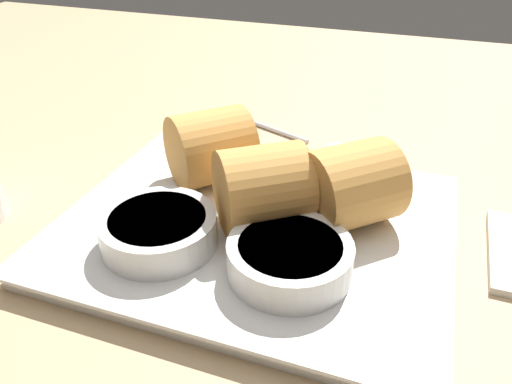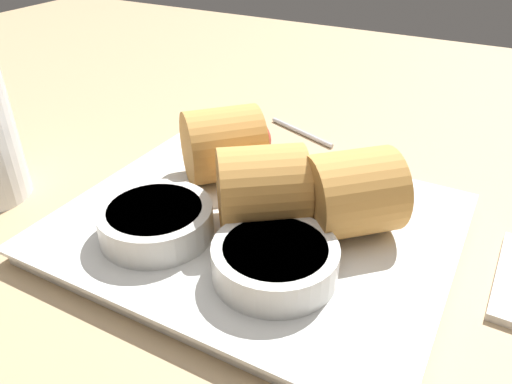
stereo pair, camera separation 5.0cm
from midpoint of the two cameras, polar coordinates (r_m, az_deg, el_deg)
name	(u,v)px [view 2 (the right image)]	position (r cm, az deg, el deg)	size (l,w,h in cm)	color
table_surface	(265,268)	(38.34, 4.81, -8.84)	(180.00, 140.00, 2.00)	tan
serving_plate	(256,227)	(39.43, 3.64, -4.22)	(29.63, 24.54, 1.50)	silver
roll_front_left	(228,144)	(43.32, 0.13, 5.45)	(9.05, 9.05, 6.38)	#D19347
roll_front_right	(357,192)	(37.59, 15.24, -0.19)	(9.05, 9.05, 6.38)	#D19347
roll_back_left	(268,187)	(37.01, 5.28, 0.37)	(8.96, 8.95, 6.38)	#D19347
dipping_bowl_near	(275,259)	(33.22, 6.54, -7.88)	(8.44, 8.44, 2.37)	silver
dipping_bowl_far	(156,220)	(36.94, -7.62, -3.38)	(8.44, 8.44, 2.37)	silver
spoon	(351,152)	(52.38, 13.51, 4.32)	(14.63, 6.95, 1.18)	silver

